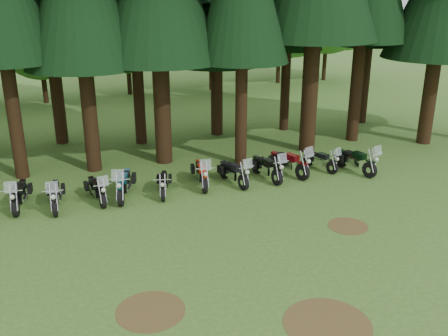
{
  "coord_description": "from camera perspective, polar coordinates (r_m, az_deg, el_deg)",
  "views": [
    {
      "loc": [
        -4.87,
        -12.81,
        7.78
      ],
      "look_at": [
        1.51,
        5.0,
        1.0
      ],
      "focal_mm": 40.0,
      "sensor_mm": 36.0,
      "label": 1
    }
  ],
  "objects": [
    {
      "name": "motorcycle_2",
      "position": [
        19.78,
        -18.72,
        -3.02
      ],
      "size": [
        0.49,
        2.32,
        1.46
      ],
      "rotation": [
        0.0,
        0.0,
        -0.07
      ],
      "color": "black",
      "rests_on": "ground"
    },
    {
      "name": "motorcycle_8",
      "position": [
        21.62,
        4.91,
        -0.04
      ],
      "size": [
        0.64,
        2.38,
        1.49
      ],
      "rotation": [
        0.0,
        0.0,
        0.15
      ],
      "color": "black",
      "rests_on": "ground"
    },
    {
      "name": "ground",
      "position": [
        15.76,
        0.97,
        -9.87
      ],
      "size": [
        120.0,
        120.0,
        0.0
      ],
      "primitive_type": "plane",
      "color": "#396023",
      "rests_on": "ground"
    },
    {
      "name": "dirt_patch_1",
      "position": [
        18.04,
        13.98,
        -6.45
      ],
      "size": [
        1.4,
        1.4,
        0.01
      ],
      "primitive_type": "cylinder",
      "color": "#4C3D1E",
      "rests_on": "ground"
    },
    {
      "name": "decid_3",
      "position": [
        38.08,
        -19.99,
        13.66
      ],
      "size": [
        6.12,
        5.95,
        7.65
      ],
      "color": "#311F10",
      "rests_on": "ground"
    },
    {
      "name": "motorcycle_4",
      "position": [
        20.06,
        -11.36,
        -1.88
      ],
      "size": [
        1.04,
        2.48,
        1.58
      ],
      "rotation": [
        0.0,
        0.0,
        -0.3
      ],
      "color": "black",
      "rests_on": "ground"
    },
    {
      "name": "decid_6",
      "position": [
        44.51,
        6.91,
        16.26
      ],
      "size": [
        7.06,
        6.86,
        8.82
      ],
      "color": "#311F10",
      "rests_on": "ground"
    },
    {
      "name": "motorcycle_6",
      "position": [
        20.85,
        -2.58,
        -0.7
      ],
      "size": [
        0.67,
        2.45,
        1.54
      ],
      "rotation": [
        0.0,
        0.0,
        -0.15
      ],
      "color": "black",
      "rests_on": "ground"
    },
    {
      "name": "dirt_patch_0",
      "position": [
        13.45,
        -8.39,
        -15.85
      ],
      "size": [
        1.8,
        1.8,
        0.01
      ],
      "primitive_type": "cylinder",
      "color": "#4C3D1E",
      "rests_on": "ground"
    },
    {
      "name": "motorcycle_5",
      "position": [
        20.14,
        -6.91,
        -1.85
      ],
      "size": [
        0.67,
        2.01,
        0.84
      ],
      "rotation": [
        0.0,
        0.0,
        -0.27
      ],
      "color": "black",
      "rests_on": "ground"
    },
    {
      "name": "dirt_patch_2",
      "position": [
        13.13,
        11.73,
        -17.06
      ],
      "size": [
        2.2,
        2.2,
        0.01
      ],
      "primitive_type": "cylinder",
      "color": "#4C3D1E",
      "rests_on": "ground"
    },
    {
      "name": "motorcycle_10",
      "position": [
        23.11,
        10.96,
        0.8
      ],
      "size": [
        0.9,
        2.01,
        1.29
      ],
      "rotation": [
        0.0,
        0.0,
        0.33
      ],
      "color": "black",
      "rests_on": "ground"
    },
    {
      "name": "motorcycle_3",
      "position": [
        19.93,
        -14.33,
        -2.47
      ],
      "size": [
        0.61,
        2.2,
        1.38
      ],
      "rotation": [
        0.0,
        0.0,
        0.16
      ],
      "color": "black",
      "rests_on": "ground"
    },
    {
      "name": "decid_4",
      "position": [
        39.81,
        -10.66,
        14.48
      ],
      "size": [
        5.93,
        5.76,
        7.41
      ],
      "color": "#311F10",
      "rests_on": "ground"
    },
    {
      "name": "motorcycle_9",
      "position": [
        22.23,
        7.39,
        0.51
      ],
      "size": [
        1.08,
        2.47,
        1.58
      ],
      "rotation": [
        0.0,
        0.0,
        0.32
      ],
      "color": "black",
      "rests_on": "ground"
    },
    {
      "name": "decid_7",
      "position": [
        46.54,
        12.4,
        17.37
      ],
      "size": [
        8.44,
        8.2,
        10.55
      ],
      "color": "#311F10",
      "rests_on": "ground"
    },
    {
      "name": "motorcycle_11",
      "position": [
        23.13,
        14.8,
        0.74
      ],
      "size": [
        0.88,
        2.45,
        1.55
      ],
      "rotation": [
        0.0,
        0.0,
        0.24
      ],
      "color": "black",
      "rests_on": "ground"
    },
    {
      "name": "motorcycle_7",
      "position": [
        21.02,
        1.11,
        -0.61
      ],
      "size": [
        0.69,
        2.29,
        1.44
      ],
      "rotation": [
        0.0,
        0.0,
        0.18
      ],
      "color": "black",
      "rests_on": "ground"
    },
    {
      "name": "motorcycle_1",
      "position": [
        20.26,
        -22.35,
        -2.93
      ],
      "size": [
        0.65,
        2.34,
        1.47
      ],
      "rotation": [
        0.0,
        0.0,
        -0.15
      ],
      "color": "black",
      "rests_on": "ground"
    },
    {
      "name": "decid_5",
      "position": [
        40.74,
        -0.88,
        17.54
      ],
      "size": [
        8.45,
        8.21,
        10.56
      ],
      "color": "#311F10",
      "rests_on": "ground"
    }
  ]
}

